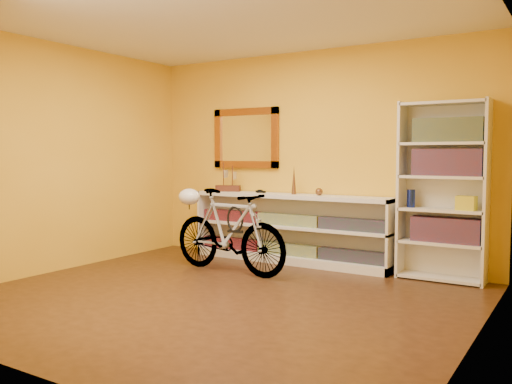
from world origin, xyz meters
The scene contains 24 objects.
floor centered at (0.00, 0.00, -0.01)m, with size 4.50×4.00×0.01m, color #321C0E.
ceiling centered at (0.00, 0.00, 2.60)m, with size 4.50×4.00×0.01m, color silver.
back_wall centered at (0.00, 2.00, 1.30)m, with size 4.50×0.01×2.60m, color gold.
left_wall centered at (-2.25, 0.00, 1.30)m, with size 0.01×4.00×2.60m, color gold.
right_wall centered at (2.25, 0.00, 1.30)m, with size 0.01×4.00×2.60m, color gold.
gilt_mirror centered at (-0.95, 1.97, 1.55)m, with size 0.98×0.06×0.78m, color brown.
wall_socket centered at (0.90, 1.99, 0.25)m, with size 0.09×0.01×0.09m, color silver.
console_unit centered at (-0.21, 1.81, 0.42)m, with size 2.60×0.35×0.85m, color silver, non-canonical shape.
cd_row_lower centered at (-0.21, 1.79, 0.17)m, with size 2.50×0.13×0.14m, color black.
cd_row_upper centered at (-0.21, 1.79, 0.54)m, with size 2.50×0.13×0.14m, color navy.
model_ship centered at (-1.13, 1.81, 1.04)m, with size 0.32×0.12×0.38m, color #401C12, non-canonical shape.
toy_car centered at (-0.62, 1.81, 0.85)m, with size 0.00×0.00×0.00m, color black.
bronze_ornament centered at (-0.15, 1.81, 1.02)m, with size 0.06×0.06×0.35m, color brown.
decorative_orb centered at (0.19, 1.81, 0.89)m, with size 0.09×0.09×0.09m, color brown.
bookcase centered at (1.60, 1.84, 0.95)m, with size 0.90×0.30×1.90m, color silver, non-canonical shape.
book_row_a centered at (1.65, 1.84, 0.55)m, with size 0.70×0.22×0.26m, color maroon.
book_row_b centered at (1.65, 1.84, 1.25)m, with size 0.70×0.22×0.28m, color maroon.
book_row_c centered at (1.65, 1.84, 1.59)m, with size 0.70×0.22×0.25m, color navy.
travel_mug centered at (1.28, 1.82, 0.86)m, with size 0.09×0.09×0.19m, color navy.
red_tin centered at (1.40, 1.87, 1.55)m, with size 0.13×0.13×0.17m, color maroon.
yellow_bag centered at (1.85, 1.80, 0.84)m, with size 0.19×0.13×0.15m, color gold.
bicycle centered at (-0.52, 0.95, 0.47)m, with size 1.61×0.42×0.95m, color silver.
helmet centered at (-1.13, 1.01, 0.83)m, with size 0.26×0.25×0.20m, color white.
u_lock centered at (-0.43, 0.95, 0.62)m, with size 0.22×0.22×0.02m, color black.
Camera 1 is at (2.91, -3.97, 1.33)m, focal length 37.61 mm.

